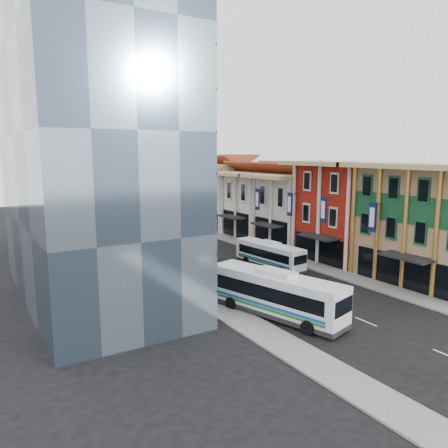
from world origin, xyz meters
TOP-DOWN VIEW (x-y plane):
  - ground at (0.00, 0.00)m, footprint 200.00×200.00m
  - sidewalk_right at (8.50, 22.00)m, footprint 3.00×90.00m
  - sidewalk_left at (-8.50, 22.00)m, footprint 3.00×90.00m
  - shophouse_tan at (14.00, 5.00)m, footprint 8.00×14.00m
  - shophouse_red at (14.00, 17.00)m, footprint 8.00×10.00m
  - shophouse_cream_near at (14.00, 26.50)m, footprint 8.00×9.00m
  - shophouse_cream_mid at (14.00, 35.50)m, footprint 8.00×9.00m
  - shophouse_cream_far at (14.00, 46.00)m, footprint 8.00×12.00m
  - office_tower at (-17.00, 19.00)m, footprint 12.00×26.00m
  - office_block_far at (-16.00, 42.00)m, footprint 10.00×18.00m
  - bus_left_near at (-5.50, 5.82)m, footprint 6.08×12.80m
  - bus_left_far at (-2.90, 22.79)m, footprint 6.29×9.73m
  - bus_right at (3.64, 18.57)m, footprint 3.26×10.10m

SIDE VIEW (x-z plane):
  - ground at x=0.00m, z-range 0.00..0.00m
  - sidewalk_right at x=8.50m, z-range 0.00..0.15m
  - sidewalk_left at x=-8.50m, z-range 0.00..0.15m
  - bus_left_far at x=-2.90m, z-range 0.00..3.11m
  - bus_right at x=3.64m, z-range 0.00..3.18m
  - bus_left_near at x=-5.50m, z-range 0.00..4.00m
  - shophouse_cream_near at x=14.00m, z-range 0.00..10.00m
  - shophouse_cream_mid at x=14.00m, z-range 0.00..10.00m
  - shophouse_cream_far at x=14.00m, z-range 0.00..11.00m
  - shophouse_tan at x=14.00m, z-range 0.00..12.00m
  - shophouse_red at x=14.00m, z-range 0.00..12.00m
  - office_block_far at x=-16.00m, z-range 0.00..14.00m
  - office_tower at x=-17.00m, z-range 0.00..30.00m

